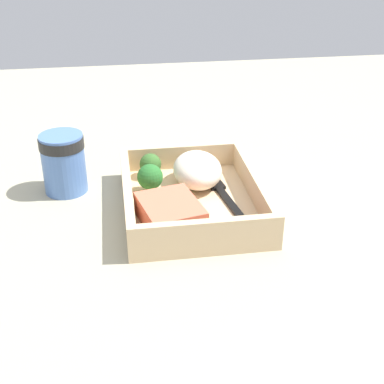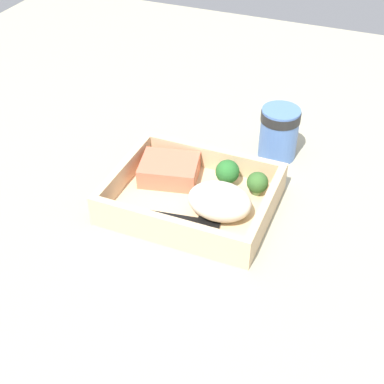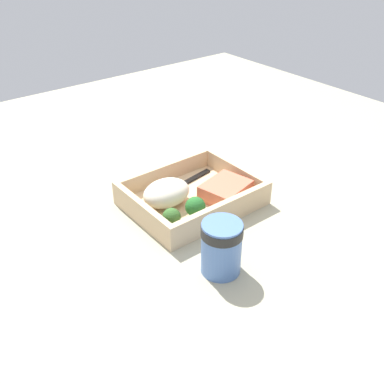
{
  "view_description": "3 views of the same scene",
  "coord_description": "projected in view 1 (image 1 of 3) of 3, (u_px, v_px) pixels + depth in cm",
  "views": [
    {
      "loc": [
        -65.87,
        10.02,
        38.66
      ],
      "look_at": [
        0.0,
        0.0,
        2.7
      ],
      "focal_mm": 50.0,
      "sensor_mm": 36.0,
      "label": 1
    },
    {
      "loc": [
        23.98,
        -58.31,
        53.07
      ],
      "look_at": [
        0.0,
        0.0,
        2.7
      ],
      "focal_mm": 50.0,
      "sensor_mm": 36.0,
      "label": 2
    },
    {
      "loc": [
        46.01,
        58.44,
        49.35
      ],
      "look_at": [
        0.0,
        0.0,
        2.7
      ],
      "focal_mm": 42.0,
      "sensor_mm": 36.0,
      "label": 3
    }
  ],
  "objects": [
    {
      "name": "ground_plane",
      "position": [
        192.0,
        214.0,
        0.77
      ],
      "size": [
        160.0,
        160.0,
        2.0
      ],
      "primitive_type": "cube",
      "color": "#9F9A81"
    },
    {
      "name": "paper_cup",
      "position": [
        63.0,
        160.0,
        0.79
      ],
      "size": [
        6.61,
        6.61,
        9.12
      ],
      "color": "#4D73B6",
      "rests_on": "ground_plane"
    },
    {
      "name": "mashed_potatoes",
      "position": [
        197.0,
        170.0,
        0.8
      ],
      "size": [
        9.52,
        7.23,
        4.93
      ],
      "primitive_type": "ellipsoid",
      "color": "beige",
      "rests_on": "takeout_tray"
    },
    {
      "name": "tray_rim",
      "position": [
        192.0,
        190.0,
        0.76
      ],
      "size": [
        24.37,
        19.35,
        3.7
      ],
      "color": "#CFB085",
      "rests_on": "takeout_tray"
    },
    {
      "name": "fork",
      "position": [
        227.0,
        200.0,
        0.76
      ],
      "size": [
        15.87,
        4.07,
        0.44
      ],
      "color": "black",
      "rests_on": "takeout_tray"
    },
    {
      "name": "broccoli_floret_2",
      "position": [
        150.0,
        165.0,
        0.82
      ],
      "size": [
        3.34,
        3.34,
        3.83
      ],
      "color": "#83A665",
      "rests_on": "takeout_tray"
    },
    {
      "name": "salmon_fillet",
      "position": [
        170.0,
        213.0,
        0.7
      ],
      "size": [
        10.43,
        9.16,
        3.17
      ],
      "primitive_type": "cube",
      "rotation": [
        0.0,
        0.0,
        0.23
      ],
      "color": "#DC6A4E",
      "rests_on": "takeout_tray"
    },
    {
      "name": "takeout_tray",
      "position": [
        192.0,
        205.0,
        0.77
      ],
      "size": [
        24.37,
        19.35,
        1.2
      ],
      "primitive_type": "cube",
      "color": "#CFB085",
      "rests_on": "ground_plane"
    },
    {
      "name": "broccoli_floret_1",
      "position": [
        150.0,
        177.0,
        0.78
      ],
      "size": [
        3.78,
        3.78,
        4.4
      ],
      "color": "#78A052",
      "rests_on": "takeout_tray"
    }
  ]
}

